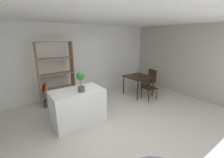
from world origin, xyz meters
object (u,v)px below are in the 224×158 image
at_px(dining_chair_near, 148,85).
at_px(open_bookshelf, 55,78).
at_px(potted_plant_on_island, 81,80).
at_px(dining_table, 138,78).
at_px(dining_chair_window_side, 150,79).
at_px(kitchen_island, 78,106).

bearing_deg(dining_chair_near, open_bookshelf, 156.60).
bearing_deg(potted_plant_on_island, dining_chair_near, 3.24).
height_order(potted_plant_on_island, dining_table, potted_plant_on_island).
distance_m(open_bookshelf, dining_chair_window_side, 3.73).
xyz_separation_m(kitchen_island, potted_plant_on_island, (0.06, -0.16, 0.76)).
distance_m(kitchen_island, dining_chair_near, 2.74).
distance_m(dining_table, dining_chair_window_side, 0.70).
bearing_deg(dining_table, kitchen_island, -170.17).
xyz_separation_m(potted_plant_on_island, dining_table, (2.68, 0.63, -0.54)).
bearing_deg(dining_chair_near, kitchen_island, -174.77).
distance_m(kitchen_island, dining_table, 2.78).
xyz_separation_m(kitchen_island, dining_table, (2.73, 0.47, 0.22)).
distance_m(open_bookshelf, dining_chair_near, 3.29).
bearing_deg(potted_plant_on_island, open_bookshelf, 95.81).
distance_m(kitchen_island, open_bookshelf, 1.64).
xyz_separation_m(dining_table, dining_chair_near, (0.01, -0.48, -0.15)).
xyz_separation_m(potted_plant_on_island, dining_chair_window_side, (3.36, 0.62, -0.67)).
bearing_deg(dining_chair_window_side, potted_plant_on_island, -72.27).
relative_size(potted_plant_on_island, dining_table, 0.55).
bearing_deg(kitchen_island, dining_chair_window_side, 7.66).
relative_size(dining_chair_near, dining_chair_window_side, 0.93).
distance_m(potted_plant_on_island, open_bookshelf, 1.75).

